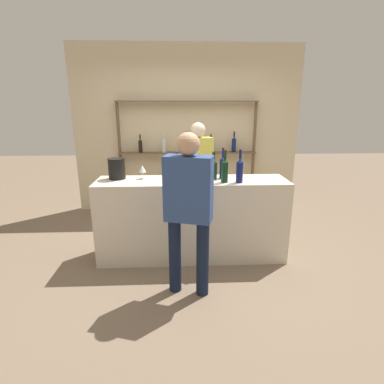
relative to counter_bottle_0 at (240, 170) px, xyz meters
name	(u,v)px	position (x,y,z in m)	size (l,w,h in m)	color
ground_plane	(192,255)	(-0.53, 0.14, -1.13)	(16.00, 16.00, 0.00)	#7A6651
bar_counter	(192,219)	(-0.53, 0.14, -0.64)	(2.25, 0.54, 0.98)	beige
back_wall	(187,131)	(-0.53, 2.01, 0.27)	(3.85, 0.12, 2.80)	beige
back_shelf	(188,140)	(-0.52, 1.83, 0.14)	(2.34, 0.18, 1.90)	brown
counter_bottle_0	(240,170)	(0.00, 0.00, 0.00)	(0.08, 0.08, 0.37)	#0F1956
counter_bottle_1	(177,169)	(-0.71, 0.17, -0.02)	(0.08, 0.08, 0.33)	black
counter_bottle_2	(225,170)	(-0.17, 0.02, 0.00)	(0.08, 0.08, 0.37)	black
counter_bottle_3	(223,167)	(-0.16, 0.21, 0.00)	(0.07, 0.07, 0.37)	#0F1956
counter_bottle_4	(213,169)	(-0.27, 0.19, -0.02)	(0.09, 0.09, 0.32)	black
wine_glass	(142,169)	(-1.11, 0.23, -0.02)	(0.09, 0.09, 0.16)	silver
ice_bucket	(117,169)	(-1.42, 0.25, -0.02)	(0.21, 0.21, 0.24)	black
cork_jar	(190,176)	(-0.56, 0.05, -0.08)	(0.12, 0.12, 0.14)	silver
customer_center	(188,204)	(-0.60, -0.61, -0.19)	(0.48, 0.31, 1.60)	#121C33
server_behind_counter	(198,169)	(-0.41, 0.96, -0.18)	(0.45, 0.30, 1.60)	brown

